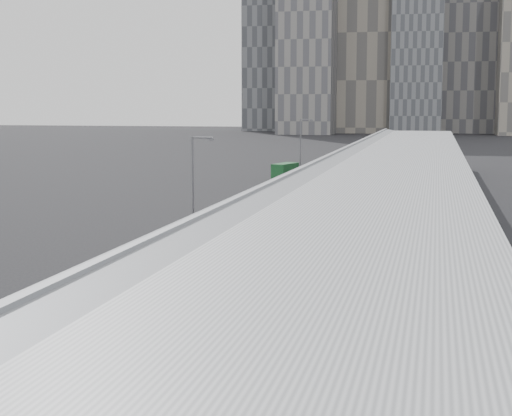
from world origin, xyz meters
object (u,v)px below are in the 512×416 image
(bus_5, at_px, (316,189))
(bus_10, at_px, (364,154))
(bus_3, at_px, (253,225))
(street_lamp_far, at_px, (302,146))
(shipping_container, at_px, (285,172))
(bus_4, at_px, (292,204))
(bus_6, at_px, (331,179))
(suv, at_px, (330,163))
(bus_1, at_px, (141,313))
(bus_2, at_px, (214,250))
(bus_7, at_px, (338,170))
(bus_8, at_px, (352,164))
(bus_9, at_px, (358,159))
(street_lamp_near, at_px, (195,180))

(bus_5, xyz_separation_m, bus_10, (-0.35, 66.82, 0.12))
(bus_3, bearing_deg, street_lamp_far, 100.47)
(shipping_container, bearing_deg, bus_4, -63.01)
(bus_6, relative_size, suv, 2.23)
(bus_10, xyz_separation_m, shipping_container, (-8.51, -40.56, -0.32))
(bus_1, relative_size, bus_2, 0.97)
(bus_10, bearing_deg, bus_7, -88.00)
(bus_6, distance_m, bus_8, 29.29)
(bus_5, height_order, bus_10, bus_10)
(bus_2, relative_size, bus_4, 1.11)
(bus_2, height_order, bus_6, bus_2)
(suv, bearing_deg, bus_6, -61.01)
(bus_2, bearing_deg, shipping_container, 102.40)
(bus_5, bearing_deg, bus_7, 88.07)
(bus_1, relative_size, bus_3, 0.98)
(bus_5, height_order, bus_9, bus_9)
(bus_1, xyz_separation_m, bus_3, (-1.05, 28.08, 0.02))
(bus_4, distance_m, bus_10, 82.06)
(bus_2, xyz_separation_m, bus_5, (0.75, 42.21, -0.20))
(bus_3, relative_size, bus_6, 1.04)
(bus_6, bearing_deg, bus_10, 86.55)
(bus_5, distance_m, street_lamp_near, 29.59)
(bus_8, bearing_deg, bus_1, -92.77)
(bus_7, bearing_deg, bus_8, 83.88)
(bus_4, distance_m, bus_6, 28.01)
(bus_1, xyz_separation_m, bus_8, (-0.43, 100.84, -0.10))
(bus_1, distance_m, bus_5, 58.78)
(bus_2, height_order, suv, bus_2)
(shipping_container, bearing_deg, bus_9, 87.68)
(bus_4, height_order, bus_6, bus_6)
(bus_6, bearing_deg, bus_4, -94.57)
(bus_8, bearing_deg, street_lamp_near, -98.06)
(bus_7, bearing_deg, suv, 95.44)
(bus_8, relative_size, street_lamp_near, 1.43)
(bus_6, xyz_separation_m, bus_9, (-0.23, 41.03, -0.05))
(bus_1, bearing_deg, bus_9, 87.08)
(suv, bearing_deg, bus_8, -43.35)
(bus_9, bearing_deg, bus_4, -94.51)
(bus_1, height_order, bus_2, bus_2)
(bus_6, height_order, bus_10, bus_10)
(bus_6, bearing_deg, suv, 93.91)
(bus_7, xyz_separation_m, street_lamp_near, (-5.85, -54.07, 3.42))
(bus_9, height_order, bus_10, bus_10)
(bus_8, bearing_deg, bus_2, -93.48)
(bus_1, bearing_deg, street_lamp_near, 99.34)
(bus_3, distance_m, street_lamp_near, 6.91)
(street_lamp_far, bearing_deg, bus_6, -62.90)
(bus_8, bearing_deg, bus_7, -94.39)
(bus_6, height_order, bus_9, bus_6)
(bus_3, bearing_deg, suv, 98.25)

